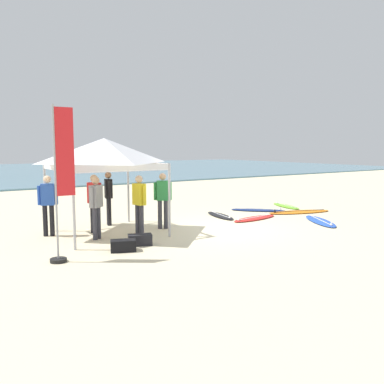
# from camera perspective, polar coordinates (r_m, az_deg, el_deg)

# --- Properties ---
(ground_plane) EXTENTS (80.00, 80.00, 0.00)m
(ground_plane) POSITION_cam_1_polar(r_m,az_deg,el_deg) (12.39, 3.76, -5.29)
(ground_plane) COLOR beige
(sea) EXTENTS (80.00, 36.00, 0.10)m
(sea) POSITION_cam_1_polar(r_m,az_deg,el_deg) (43.33, -23.95, 2.62)
(sea) COLOR #568499
(sea) RESTS_ON ground
(canopy_tent) EXTENTS (2.80, 2.80, 2.75)m
(canopy_tent) POSITION_cam_1_polar(r_m,az_deg,el_deg) (11.78, -12.27, 5.66)
(canopy_tent) COLOR #B7B7BC
(canopy_tent) RESTS_ON ground
(surfboard_lime) EXTENTS (0.97, 1.90, 0.19)m
(surfboard_lime) POSITION_cam_1_polar(r_m,az_deg,el_deg) (17.39, 13.08, -1.92)
(surfboard_lime) COLOR #7AD12D
(surfboard_lime) RESTS_ON ground
(surfboard_blue) EXTENTS (1.60, 2.19, 0.19)m
(surfboard_blue) POSITION_cam_1_polar(r_m,az_deg,el_deg) (14.19, 17.64, -3.92)
(surfboard_blue) COLOR blue
(surfboard_blue) RESTS_ON ground
(surfboard_red) EXTENTS (2.12, 0.84, 0.19)m
(surfboard_red) POSITION_cam_1_polar(r_m,az_deg,el_deg) (14.23, 8.82, -3.67)
(surfboard_red) COLOR red
(surfboard_red) RESTS_ON ground
(surfboard_navy) EXTENTS (1.90, 1.87, 0.19)m
(surfboard_navy) POSITION_cam_1_polar(r_m,az_deg,el_deg) (16.08, 9.30, -2.51)
(surfboard_navy) COLOR navy
(surfboard_navy) RESTS_ON ground
(surfboard_black) EXTENTS (0.86, 1.89, 0.19)m
(surfboard_black) POSITION_cam_1_polar(r_m,az_deg,el_deg) (14.63, 4.01, -3.33)
(surfboard_black) COLOR black
(surfboard_black) RESTS_ON ground
(surfboard_orange) EXTENTS (2.66, 1.38, 0.19)m
(surfboard_orange) POSITION_cam_1_polar(r_m,az_deg,el_deg) (15.97, 14.87, -2.71)
(surfboard_orange) COLOR orange
(surfboard_orange) RESTS_ON ground
(person_red) EXTENTS (0.35, 0.51, 1.71)m
(person_red) POSITION_cam_1_polar(r_m,az_deg,el_deg) (12.03, -13.59, -1.03)
(person_red) COLOR black
(person_red) RESTS_ON ground
(person_blue) EXTENTS (0.52, 0.33, 1.71)m
(person_blue) POSITION_cam_1_polar(r_m,az_deg,el_deg) (12.01, -19.65, -1.24)
(person_blue) COLOR black
(person_blue) RESTS_ON ground
(person_yellow) EXTENTS (0.29, 0.54, 1.71)m
(person_yellow) POSITION_cam_1_polar(r_m,az_deg,el_deg) (11.48, -7.45, -1.26)
(person_yellow) COLOR #383842
(person_yellow) RESTS_ON ground
(person_grey) EXTENTS (0.45, 0.40, 1.71)m
(person_grey) POSITION_cam_1_polar(r_m,az_deg,el_deg) (11.22, -13.36, -1.55)
(person_grey) COLOR #383842
(person_grey) RESTS_ON ground
(person_black) EXTENTS (0.31, 0.53, 1.71)m
(person_black) POSITION_cam_1_polar(r_m,az_deg,el_deg) (13.18, -11.68, -0.35)
(person_black) COLOR black
(person_black) RESTS_ON ground
(person_green) EXTENTS (0.48, 0.38, 1.71)m
(person_green) POSITION_cam_1_polar(r_m,az_deg,el_deg) (12.36, -4.15, -0.67)
(person_green) COLOR #383842
(person_green) RESTS_ON ground
(banner_flag) EXTENTS (0.60, 0.36, 3.40)m
(banner_flag) POSITION_cam_1_polar(r_m,az_deg,el_deg) (9.17, -17.97, 0.24)
(banner_flag) COLOR #99999E
(banner_flag) RESTS_ON ground
(gear_bag_near_tent) EXTENTS (0.68, 0.52, 0.28)m
(gear_bag_near_tent) POSITION_cam_1_polar(r_m,az_deg,el_deg) (9.95, -9.67, -7.46)
(gear_bag_near_tent) COLOR black
(gear_bag_near_tent) RESTS_ON ground
(gear_bag_by_pole) EXTENTS (0.67, 0.51, 0.28)m
(gear_bag_by_pole) POSITION_cam_1_polar(r_m,az_deg,el_deg) (10.49, -7.34, -6.69)
(gear_bag_by_pole) COLOR #232328
(gear_bag_by_pole) RESTS_ON ground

